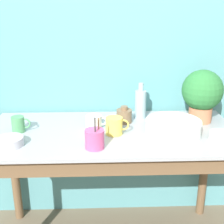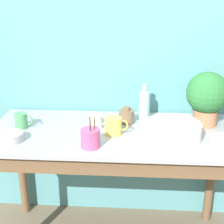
{
  "view_description": "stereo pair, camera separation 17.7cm",
  "coord_description": "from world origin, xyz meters",
  "px_view_note": "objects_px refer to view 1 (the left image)",
  "views": [
    {
      "loc": [
        -0.06,
        -1.35,
        1.55
      ],
      "look_at": [
        0.0,
        0.34,
        0.94
      ],
      "focal_mm": 50.0,
      "sensor_mm": 36.0,
      "label": 1
    },
    {
      "loc": [
        0.11,
        -1.35,
        1.55
      ],
      "look_at": [
        0.0,
        0.34,
        0.94
      ],
      "focal_mm": 50.0,
      "sensor_mm": 36.0,
      "label": 2
    }
  ],
  "objects_px": {
    "bottle_short": "(124,116)",
    "mug_green": "(19,124)",
    "potted_plant": "(202,93)",
    "bottle_tall": "(140,104)",
    "mug_yellow": "(114,126)",
    "bowl_small_steel": "(10,142)",
    "bowl_small_enamel_white": "(221,136)",
    "bowl_wash_large": "(173,128)",
    "mug_white": "(94,122)",
    "utensil_cup": "(95,139)"
  },
  "relations": [
    {
      "from": "potted_plant",
      "to": "bottle_tall",
      "type": "relative_size",
      "value": 1.43
    },
    {
      "from": "mug_green",
      "to": "bottle_tall",
      "type": "bearing_deg",
      "value": 15.57
    },
    {
      "from": "mug_yellow",
      "to": "mug_green",
      "type": "distance_m",
      "value": 0.56
    },
    {
      "from": "mug_white",
      "to": "bowl_small_steel",
      "type": "height_order",
      "value": "mug_white"
    },
    {
      "from": "bowl_small_steel",
      "to": "bowl_small_enamel_white",
      "type": "xyz_separation_m",
      "value": [
        1.14,
        0.02,
        -0.0
      ]
    },
    {
      "from": "mug_white",
      "to": "bowl_small_steel",
      "type": "bearing_deg",
      "value": -153.14
    },
    {
      "from": "bottle_tall",
      "to": "mug_green",
      "type": "distance_m",
      "value": 0.77
    },
    {
      "from": "bottle_tall",
      "to": "bowl_small_steel",
      "type": "distance_m",
      "value": 0.84
    },
    {
      "from": "bowl_small_enamel_white",
      "to": "bottle_short",
      "type": "bearing_deg",
      "value": 150.79
    },
    {
      "from": "potted_plant",
      "to": "mug_yellow",
      "type": "relative_size",
      "value": 2.45
    },
    {
      "from": "mug_green",
      "to": "utensil_cup",
      "type": "bearing_deg",
      "value": -27.13
    },
    {
      "from": "mug_green",
      "to": "mug_white",
      "type": "height_order",
      "value": "mug_green"
    },
    {
      "from": "bowl_wash_large",
      "to": "bottle_short",
      "type": "distance_m",
      "value": 0.34
    },
    {
      "from": "potted_plant",
      "to": "bowl_small_enamel_white",
      "type": "height_order",
      "value": "potted_plant"
    },
    {
      "from": "potted_plant",
      "to": "mug_green",
      "type": "xyz_separation_m",
      "value": [
        -1.11,
        -0.13,
        -0.14
      ]
    },
    {
      "from": "potted_plant",
      "to": "bottle_tall",
      "type": "distance_m",
      "value": 0.39
    },
    {
      "from": "mug_yellow",
      "to": "utensil_cup",
      "type": "xyz_separation_m",
      "value": [
        -0.11,
        -0.17,
        0.0
      ]
    },
    {
      "from": "mug_white",
      "to": "bowl_small_steel",
      "type": "relative_size",
      "value": 0.88
    },
    {
      "from": "potted_plant",
      "to": "bowl_wash_large",
      "type": "bearing_deg",
      "value": -135.85
    },
    {
      "from": "bottle_short",
      "to": "utensil_cup",
      "type": "relative_size",
      "value": 0.58
    },
    {
      "from": "mug_white",
      "to": "potted_plant",
      "type": "bearing_deg",
      "value": 7.45
    },
    {
      "from": "bowl_small_enamel_white",
      "to": "bottle_tall",
      "type": "bearing_deg",
      "value": 137.64
    },
    {
      "from": "bottle_tall",
      "to": "bowl_small_enamel_white",
      "type": "distance_m",
      "value": 0.55
    },
    {
      "from": "bottle_short",
      "to": "bowl_small_steel",
      "type": "distance_m",
      "value": 0.7
    },
    {
      "from": "potted_plant",
      "to": "bowl_small_enamel_white",
      "type": "distance_m",
      "value": 0.33
    },
    {
      "from": "bowl_wash_large",
      "to": "mug_white",
      "type": "xyz_separation_m",
      "value": [
        -0.45,
        0.13,
        -0.01
      ]
    },
    {
      "from": "bowl_wash_large",
      "to": "utensil_cup",
      "type": "bearing_deg",
      "value": -162.08
    },
    {
      "from": "bowl_wash_large",
      "to": "bowl_small_enamel_white",
      "type": "height_order",
      "value": "bowl_wash_large"
    },
    {
      "from": "bowl_wash_large",
      "to": "bowl_small_steel",
      "type": "bearing_deg",
      "value": -173.69
    },
    {
      "from": "potted_plant",
      "to": "bowl_small_enamel_white",
      "type": "relative_size",
      "value": 2.58
    },
    {
      "from": "bowl_small_steel",
      "to": "potted_plant",
      "type": "bearing_deg",
      "value": 15.65
    },
    {
      "from": "bottle_short",
      "to": "mug_green",
      "type": "relative_size",
      "value": 0.96
    },
    {
      "from": "potted_plant",
      "to": "mug_white",
      "type": "height_order",
      "value": "potted_plant"
    },
    {
      "from": "potted_plant",
      "to": "bottle_tall",
      "type": "height_order",
      "value": "potted_plant"
    },
    {
      "from": "mug_yellow",
      "to": "mug_white",
      "type": "height_order",
      "value": "mug_yellow"
    },
    {
      "from": "bowl_wash_large",
      "to": "bowl_small_enamel_white",
      "type": "relative_size",
      "value": 2.43
    },
    {
      "from": "mug_yellow",
      "to": "mug_green",
      "type": "relative_size",
      "value": 1.23
    },
    {
      "from": "bowl_wash_large",
      "to": "mug_green",
      "type": "height_order",
      "value": "mug_green"
    },
    {
      "from": "bottle_tall",
      "to": "bowl_small_steel",
      "type": "height_order",
      "value": "bottle_tall"
    },
    {
      "from": "bottle_short",
      "to": "bowl_small_enamel_white",
      "type": "relative_size",
      "value": 0.83
    },
    {
      "from": "bottle_short",
      "to": "mug_white",
      "type": "relative_size",
      "value": 0.84
    },
    {
      "from": "mug_yellow",
      "to": "bowl_small_steel",
      "type": "relative_size",
      "value": 0.94
    },
    {
      "from": "mug_yellow",
      "to": "utensil_cup",
      "type": "bearing_deg",
      "value": -122.53
    },
    {
      "from": "bowl_small_enamel_white",
      "to": "mug_white",
      "type": "bearing_deg",
      "value": 164.0
    },
    {
      "from": "bottle_short",
      "to": "utensil_cup",
      "type": "distance_m",
      "value": 0.4
    },
    {
      "from": "bottle_short",
      "to": "mug_yellow",
      "type": "relative_size",
      "value": 0.78
    },
    {
      "from": "bowl_wash_large",
      "to": "bowl_small_enamel_white",
      "type": "distance_m",
      "value": 0.26
    },
    {
      "from": "bowl_wash_large",
      "to": "mug_yellow",
      "type": "distance_m",
      "value": 0.33
    },
    {
      "from": "potted_plant",
      "to": "mug_green",
      "type": "relative_size",
      "value": 3.0
    },
    {
      "from": "potted_plant",
      "to": "bowl_small_steel",
      "type": "height_order",
      "value": "potted_plant"
    }
  ]
}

